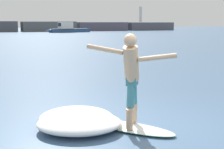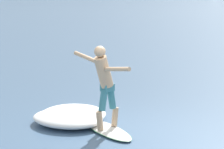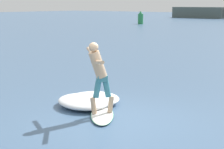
% 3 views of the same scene
% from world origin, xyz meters
% --- Properties ---
extents(ground_plane, '(200.00, 200.00, 0.00)m').
position_xyz_m(ground_plane, '(0.00, 0.00, 0.00)').
color(ground_plane, '#446284').
extents(surfboard, '(1.64, 1.80, 0.22)m').
position_xyz_m(surfboard, '(-0.58, 0.10, 0.04)').
color(surfboard, white).
rests_on(surfboard, ground).
extents(surfer, '(1.45, 1.08, 1.85)m').
position_xyz_m(surfer, '(-0.61, -0.00, 1.18)').
color(surfer, tan).
rests_on(surfer, surfboard).
extents(wave_foam_at_tail, '(2.02, 1.79, 0.30)m').
position_xyz_m(wave_foam_at_tail, '(-1.55, 0.40, 0.15)').
color(wave_foam_at_tail, white).
rests_on(wave_foam_at_tail, ground).
extents(wave_foam_at_nose, '(2.07, 2.10, 0.30)m').
position_xyz_m(wave_foam_at_nose, '(-1.52, 0.77, 0.15)').
color(wave_foam_at_nose, white).
rests_on(wave_foam_at_nose, ground).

